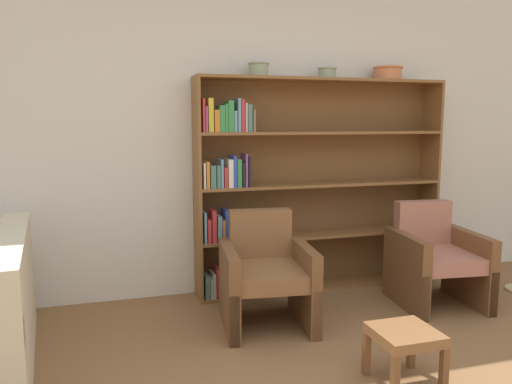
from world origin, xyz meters
name	(u,v)px	position (x,y,z in m)	size (l,w,h in m)	color
wall_back	(257,135)	(0.00, 2.58, 1.38)	(12.00, 0.06, 2.75)	silver
bookshelf	(299,189)	(0.34, 2.41, 0.91)	(2.26, 0.30, 1.87)	brown
bowl_slate	(258,69)	(-0.05, 2.39, 1.93)	(0.18, 0.18, 0.12)	gray
bowl_terracotta	(327,72)	(0.58, 2.39, 1.92)	(0.17, 0.17, 0.10)	gray
bowl_cream	(388,72)	(1.17, 2.39, 1.93)	(0.27, 0.27, 0.12)	#C67547
armchair_leather	(266,274)	(-0.19, 1.74, 0.37)	(0.72, 0.75, 0.82)	brown
armchair_cushioned	(435,259)	(1.28, 1.74, 0.37)	(0.72, 0.75, 0.82)	brown
footstool	(405,340)	(0.30, 0.67, 0.27)	(0.35, 0.35, 0.33)	brown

